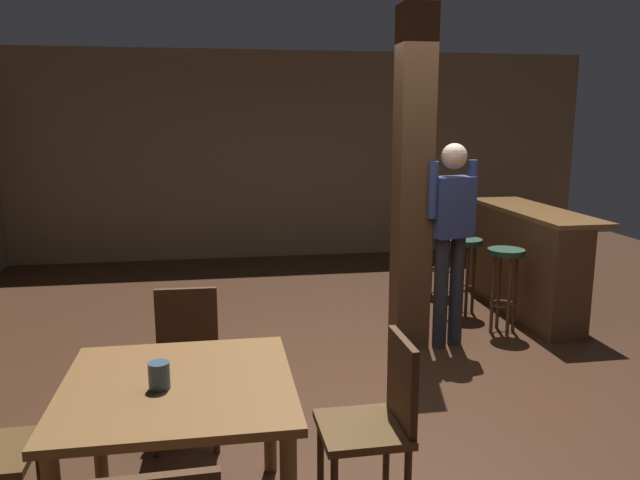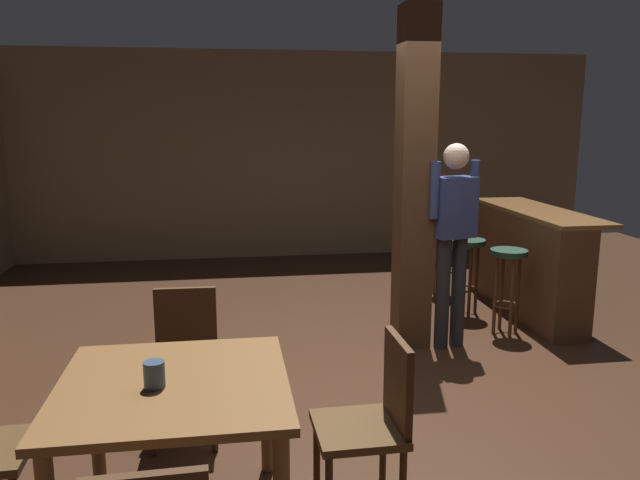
{
  "view_description": "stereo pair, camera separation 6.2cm",
  "coord_description": "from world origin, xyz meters",
  "px_view_note": "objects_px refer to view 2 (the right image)",
  "views": [
    {
      "loc": [
        -1.21,
        -4.1,
        1.93
      ],
      "look_at": [
        -0.52,
        0.07,
        1.09
      ],
      "focal_mm": 35.0,
      "sensor_mm": 36.0,
      "label": 1
    },
    {
      "loc": [
        -1.15,
        -4.11,
        1.93
      ],
      "look_at": [
        -0.52,
        0.07,
        1.09
      ],
      "focal_mm": 35.0,
      "sensor_mm": 36.0,
      "label": 2
    }
  ],
  "objects_px": {
    "chair_north": "(185,355)",
    "bar_stool_far": "(446,242)",
    "chair_east": "(374,417)",
    "dining_table": "(174,404)",
    "napkin_cup": "(154,375)",
    "bar_counter": "(526,260)",
    "standing_person": "(453,231)",
    "bar_stool_mid": "(466,258)",
    "bar_stool_near": "(508,272)"
  },
  "relations": [
    {
      "from": "dining_table",
      "to": "bar_stool_mid",
      "type": "bearing_deg",
      "value": 48.93
    },
    {
      "from": "chair_north",
      "to": "bar_stool_mid",
      "type": "height_order",
      "value": "chair_north"
    },
    {
      "from": "bar_counter",
      "to": "bar_stool_far",
      "type": "distance_m",
      "value": 0.95
    },
    {
      "from": "napkin_cup",
      "to": "standing_person",
      "type": "relative_size",
      "value": 0.07
    },
    {
      "from": "dining_table",
      "to": "standing_person",
      "type": "height_order",
      "value": "standing_person"
    },
    {
      "from": "chair_east",
      "to": "bar_stool_mid",
      "type": "bearing_deg",
      "value": 61.02
    },
    {
      "from": "standing_person",
      "to": "bar_stool_mid",
      "type": "height_order",
      "value": "standing_person"
    },
    {
      "from": "bar_counter",
      "to": "bar_stool_far",
      "type": "relative_size",
      "value": 2.47
    },
    {
      "from": "dining_table",
      "to": "bar_stool_far",
      "type": "height_order",
      "value": "bar_stool_far"
    },
    {
      "from": "dining_table",
      "to": "napkin_cup",
      "type": "xyz_separation_m",
      "value": [
        -0.08,
        -0.05,
        0.17
      ]
    },
    {
      "from": "dining_table",
      "to": "standing_person",
      "type": "xyz_separation_m",
      "value": [
        2.11,
        2.12,
        0.36
      ]
    },
    {
      "from": "chair_north",
      "to": "chair_east",
      "type": "xyz_separation_m",
      "value": [
        0.95,
        -0.94,
        0.0
      ]
    },
    {
      "from": "dining_table",
      "to": "bar_counter",
      "type": "bearing_deg",
      "value": 42.58
    },
    {
      "from": "bar_counter",
      "to": "bar_stool_mid",
      "type": "distance_m",
      "value": 0.61
    },
    {
      "from": "chair_east",
      "to": "bar_stool_far",
      "type": "relative_size",
      "value": 1.18
    },
    {
      "from": "chair_east",
      "to": "bar_counter",
      "type": "xyz_separation_m",
      "value": [
        2.25,
        2.94,
        0.02
      ]
    },
    {
      "from": "dining_table",
      "to": "chair_east",
      "type": "relative_size",
      "value": 1.17
    },
    {
      "from": "dining_table",
      "to": "bar_stool_far",
      "type": "relative_size",
      "value": 1.37
    },
    {
      "from": "standing_person",
      "to": "bar_counter",
      "type": "relative_size",
      "value": 0.92
    },
    {
      "from": "bar_stool_far",
      "to": "bar_counter",
      "type": "bearing_deg",
      "value": -54.7
    },
    {
      "from": "chair_north",
      "to": "standing_person",
      "type": "relative_size",
      "value": 0.52
    },
    {
      "from": "bar_counter",
      "to": "bar_stool_near",
      "type": "height_order",
      "value": "bar_counter"
    },
    {
      "from": "dining_table",
      "to": "chair_east",
      "type": "xyz_separation_m",
      "value": [
        0.94,
        -0.01,
        -0.13
      ]
    },
    {
      "from": "bar_stool_near",
      "to": "bar_stool_far",
      "type": "height_order",
      "value": "bar_stool_near"
    },
    {
      "from": "napkin_cup",
      "to": "bar_stool_near",
      "type": "relative_size",
      "value": 0.16
    },
    {
      "from": "standing_person",
      "to": "bar_stool_mid",
      "type": "relative_size",
      "value": 2.28
    },
    {
      "from": "bar_stool_far",
      "to": "bar_stool_mid",
      "type": "bearing_deg",
      "value": -94.68
    },
    {
      "from": "chair_north",
      "to": "standing_person",
      "type": "bearing_deg",
      "value": 29.21
    },
    {
      "from": "dining_table",
      "to": "chair_north",
      "type": "relative_size",
      "value": 1.17
    },
    {
      "from": "chair_north",
      "to": "bar_stool_far",
      "type": "xyz_separation_m",
      "value": [
        2.65,
        2.77,
        0.07
      ]
    },
    {
      "from": "chair_north",
      "to": "bar_stool_mid",
      "type": "xyz_separation_m",
      "value": [
        2.59,
        2.02,
        0.06
      ]
    },
    {
      "from": "dining_table",
      "to": "chair_north",
      "type": "height_order",
      "value": "chair_north"
    },
    {
      "from": "bar_counter",
      "to": "bar_stool_mid",
      "type": "relative_size",
      "value": 2.48
    },
    {
      "from": "chair_east",
      "to": "bar_counter",
      "type": "height_order",
      "value": "bar_counter"
    },
    {
      "from": "chair_east",
      "to": "bar_stool_far",
      "type": "distance_m",
      "value": 4.08
    },
    {
      "from": "chair_east",
      "to": "bar_counter",
      "type": "bearing_deg",
      "value": 52.52
    },
    {
      "from": "chair_east",
      "to": "bar_stool_far",
      "type": "bearing_deg",
      "value": 65.33
    },
    {
      "from": "napkin_cup",
      "to": "bar_counter",
      "type": "relative_size",
      "value": 0.06
    },
    {
      "from": "bar_stool_near",
      "to": "bar_stool_mid",
      "type": "bearing_deg",
      "value": 104.43
    },
    {
      "from": "standing_person",
      "to": "bar_stool_far",
      "type": "relative_size",
      "value": 2.27
    },
    {
      "from": "standing_person",
      "to": "bar_stool_mid",
      "type": "bearing_deg",
      "value": 60.73
    },
    {
      "from": "standing_person",
      "to": "bar_stool_mid",
      "type": "distance_m",
      "value": 1.05
    },
    {
      "from": "chair_east",
      "to": "bar_stool_far",
      "type": "xyz_separation_m",
      "value": [
        1.7,
        3.71,
        0.07
      ]
    },
    {
      "from": "chair_east",
      "to": "dining_table",
      "type": "bearing_deg",
      "value": 179.61
    },
    {
      "from": "chair_north",
      "to": "bar_stool_far",
      "type": "height_order",
      "value": "chair_north"
    },
    {
      "from": "dining_table",
      "to": "napkin_cup",
      "type": "distance_m",
      "value": 0.19
    },
    {
      "from": "chair_east",
      "to": "bar_stool_mid",
      "type": "xyz_separation_m",
      "value": [
        1.64,
        2.97,
        0.06
      ]
    },
    {
      "from": "dining_table",
      "to": "chair_north",
      "type": "xyz_separation_m",
      "value": [
        -0.01,
        0.94,
        -0.13
      ]
    },
    {
      "from": "chair_east",
      "to": "standing_person",
      "type": "xyz_separation_m",
      "value": [
        1.17,
        2.13,
        0.5
      ]
    },
    {
      "from": "bar_counter",
      "to": "bar_stool_near",
      "type": "xyz_separation_m",
      "value": [
        -0.46,
        -0.56,
        0.04
      ]
    }
  ]
}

